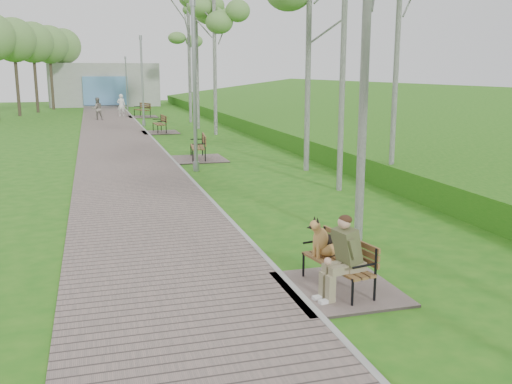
{
  "coord_description": "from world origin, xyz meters",
  "views": [
    {
      "loc": [
        -2.86,
        -6.44,
        3.32
      ],
      "look_at": [
        0.09,
        3.84,
        1.04
      ],
      "focal_mm": 40.0,
      "sensor_mm": 36.0,
      "label": 1
    }
  ],
  "objects": [
    {
      "name": "bench_main",
      "position": [
        0.58,
        1.15,
        0.41
      ],
      "size": [
        1.7,
        1.89,
        1.48
      ],
      "color": "#6E5F59",
      "rests_on": "ground"
    },
    {
      "name": "birch_mid_c",
      "position": [
        3.41,
        23.1,
        6.77
      ],
      "size": [
        2.59,
        2.59,
        8.62
      ],
      "color": "silver",
      "rests_on": "ground"
    },
    {
      "name": "bench_far",
      "position": [
        0.71,
        36.04,
        0.24
      ],
      "size": [
        2.04,
        2.27,
        1.25
      ],
      "color": "#6E5F59",
      "rests_on": "ground"
    },
    {
      "name": "bench_third",
      "position": [
        0.66,
        24.84,
        0.22
      ],
      "size": [
        1.92,
        2.13,
        1.18
      ],
      "color": "#6E5F59",
      "rests_on": "ground"
    },
    {
      "name": "bench_second",
      "position": [
        0.95,
        14.83,
        0.22
      ],
      "size": [
        1.94,
        2.16,
        1.19
      ],
      "color": "#6E5F59",
      "rests_on": "ground"
    },
    {
      "name": "lamp_post_far",
      "position": [
        0.17,
        44.31,
        2.1
      ],
      "size": [
        0.17,
        0.17,
        4.49
      ],
      "color": "gray",
      "rests_on": "ground"
    },
    {
      "name": "pedestrian_near",
      "position": [
        -0.73,
        36.71,
        0.83
      ],
      "size": [
        0.68,
        0.54,
        1.65
      ],
      "primitive_type": "imported",
      "rotation": [
        0.0,
        0.0,
        2.88
      ],
      "color": "white",
      "rests_on": "ground"
    },
    {
      "name": "birch_distant_b",
      "position": [
        5.19,
        41.62,
        7.05
      ],
      "size": [
        2.24,
        2.24,
        8.98
      ],
      "color": "silver",
      "rests_on": "ground"
    },
    {
      "name": "lamp_post_third",
      "position": [
        0.2,
        29.14,
        2.51
      ],
      "size": [
        0.21,
        0.21,
        5.37
      ],
      "color": "gray",
      "rests_on": "ground"
    },
    {
      "name": "kerb",
      "position": [
        0.0,
        21.5,
        0.03
      ],
      "size": [
        0.1,
        67.0,
        0.05
      ],
      "primitive_type": "cube",
      "color": "#999993",
      "rests_on": "ground"
    },
    {
      "name": "building_north",
      "position": [
        -1.5,
        50.97,
        1.99
      ],
      "size": [
        10.0,
        5.2,
        4.0
      ],
      "color": "#9E9E99",
      "rests_on": "ground"
    },
    {
      "name": "embankment",
      "position": [
        12.0,
        20.0,
        0.0
      ],
      "size": [
        14.0,
        70.0,
        1.6
      ],
      "primitive_type": "cube",
      "color": "#48841F",
      "rests_on": "ground"
    },
    {
      "name": "pedestrian_far",
      "position": [
        -2.46,
        33.99,
        0.77
      ],
      "size": [
        0.86,
        0.73,
        1.54
      ],
      "primitive_type": "imported",
      "rotation": [
        0.0,
        0.0,
        3.36
      ],
      "color": "gray",
      "rests_on": "ground"
    },
    {
      "name": "lamp_post_second",
      "position": [
        0.43,
        12.33,
        2.62
      ],
      "size": [
        0.22,
        0.22,
        5.6
      ],
      "color": "gray",
      "rests_on": "ground"
    },
    {
      "name": "ground",
      "position": [
        0.0,
        0.0,
        0.0
      ],
      "size": [
        120.0,
        120.0,
        0.0
      ],
      "primitive_type": "plane",
      "color": "#226414",
      "rests_on": "ground"
    },
    {
      "name": "walkway",
      "position": [
        -1.75,
        21.5,
        0.02
      ],
      "size": [
        3.5,
        67.0,
        0.04
      ],
      "primitive_type": "cube",
      "color": "#6E5F59",
      "rests_on": "ground"
    }
  ]
}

